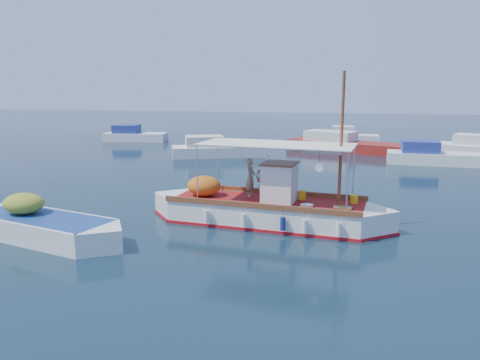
# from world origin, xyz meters

# --- Properties ---
(ground) EXTENTS (160.00, 160.00, 0.00)m
(ground) POSITION_xyz_m (0.00, 0.00, 0.00)
(ground) COLOR black
(ground) RESTS_ON ground
(fishing_caique) EXTENTS (9.90, 3.48, 6.07)m
(fishing_caique) POSITION_xyz_m (-0.03, 0.64, 0.53)
(fishing_caique) COLOR white
(fishing_caique) RESTS_ON ground
(dinghy) EXTENTS (7.07, 3.26, 1.78)m
(dinghy) POSITION_xyz_m (-7.46, -3.06, 0.37)
(dinghy) COLOR white
(dinghy) RESTS_ON ground
(bg_boat_nw) EXTENTS (7.40, 4.89, 1.80)m
(bg_boat_nw) POSITION_xyz_m (-6.94, 17.38, 0.49)
(bg_boat_nw) COLOR silver
(bg_boat_nw) RESTS_ON ground
(bg_boat_n) EXTENTS (10.28, 6.23, 1.80)m
(bg_boat_n) POSITION_xyz_m (2.63, 22.90, 0.49)
(bg_boat_n) COLOR maroon
(bg_boat_n) RESTS_ON ground
(bg_boat_ne) EXTENTS (6.20, 2.38, 1.80)m
(bg_boat_ne) POSITION_xyz_m (8.67, 17.37, 0.49)
(bg_boat_ne) COLOR silver
(bg_boat_ne) RESTS_ON ground
(bg_boat_far_w) EXTENTS (6.27, 3.18, 1.80)m
(bg_boat_far_w) POSITION_xyz_m (-17.63, 25.44, 0.49)
(bg_boat_far_w) COLOR silver
(bg_boat_far_w) RESTS_ON ground
(bg_boat_far_n) EXTENTS (5.10, 2.06, 1.80)m
(bg_boat_far_n) POSITION_xyz_m (3.10, 28.69, 0.49)
(bg_boat_far_n) COLOR silver
(bg_boat_far_n) RESTS_ON ground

